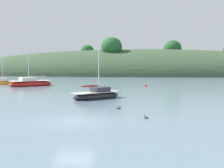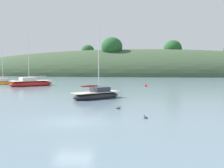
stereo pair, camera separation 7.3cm
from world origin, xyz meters
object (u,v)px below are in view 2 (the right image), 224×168
(sailboat_yellow_far, at_px, (2,82))
(mooring_buoy_inner, at_px, (146,86))
(sailboat_white_near, at_px, (97,95))
(duck_trailing, at_px, (145,117))
(sailboat_orange_cutter, at_px, (31,83))
(duck_lone_left, at_px, (118,108))

(sailboat_yellow_far, xyz_separation_m, mooring_buoy_inner, (27.95, -2.48, -0.25))
(sailboat_white_near, relative_size, duck_trailing, 21.54)
(sailboat_orange_cutter, relative_size, duck_trailing, 25.83)
(sailboat_white_near, xyz_separation_m, duck_trailing, (5.49, -11.48, -0.33))
(duck_lone_left, height_order, duck_trailing, same)
(sailboat_yellow_far, distance_m, duck_trailing, 43.95)
(sailboat_yellow_far, xyz_separation_m, sailboat_white_near, (22.83, -22.13, 0.01))
(sailboat_yellow_far, bearing_deg, sailboat_white_near, -44.10)
(mooring_buoy_inner, relative_size, duck_trailing, 1.45)
(mooring_buoy_inner, relative_size, duck_lone_left, 1.27)
(sailboat_white_near, distance_m, mooring_buoy_inner, 20.31)
(duck_lone_left, bearing_deg, sailboat_orange_cutter, 125.81)
(sailboat_orange_cutter, height_order, duck_trailing, sailboat_orange_cutter)
(sailboat_yellow_far, distance_m, mooring_buoy_inner, 28.06)
(sailboat_orange_cutter, distance_m, sailboat_yellow_far, 8.58)
(sailboat_orange_cutter, height_order, sailboat_yellow_far, sailboat_orange_cutter)
(sailboat_orange_cutter, xyz_separation_m, sailboat_yellow_far, (-7.60, 3.97, -0.09))
(sailboat_white_near, bearing_deg, duck_trailing, -64.46)
(sailboat_white_near, height_order, duck_lone_left, sailboat_white_near)
(sailboat_yellow_far, xyz_separation_m, duck_lone_left, (26.00, -29.46, -0.32))
(sailboat_white_near, height_order, duck_trailing, sailboat_white_near)
(sailboat_orange_cutter, distance_m, sailboat_white_near, 23.69)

